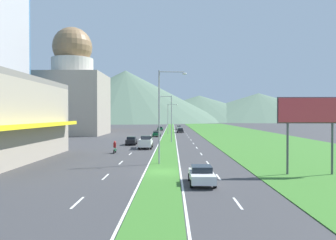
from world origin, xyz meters
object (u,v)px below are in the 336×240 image
pickup_truck_0 (146,142)px  street_lamp_near (162,111)px  car_3 (160,128)px  car_5 (180,130)px  motorcycle_rider (115,148)px  car_0 (131,141)px  car_2 (202,175)px  car_1 (179,127)px  car_4 (157,134)px  street_lamp_far (169,116)px  street_lamp_mid (170,116)px  billboard_roadside (310,114)px

pickup_truck_0 → street_lamp_near: bearing=-169.7°
street_lamp_near → car_3: (-3.29, 81.39, -5.35)m
car_5 → motorcycle_rider: 57.56m
car_0 → car_2: 36.34m
street_lamp_near → car_1: bearing=87.7°
car_0 → car_4: size_ratio=1.00×
street_lamp_far → car_4: size_ratio=2.21×
motorcycle_rider → street_lamp_far: bearing=-8.5°
car_3 → car_4: (0.34, -33.60, -0.01)m
street_lamp_mid → car_3: street_lamp_mid is taller
street_lamp_far → car_5: street_lamp_far is taller
car_2 → car_0: bearing=-163.9°
car_0 → car_5: 44.09m
street_lamp_mid → pickup_truck_0: (-3.95, -12.07, -4.50)m
car_3 → car_5: car_5 is taller
car_0 → pickup_truck_0: (3.23, -6.13, 0.20)m
street_lamp_far → car_0: (-6.71, -36.07, -4.39)m
billboard_roadside → car_1: (-10.31, 97.45, -4.89)m
car_1 → car_4: bearing=-8.8°
street_lamp_far → pickup_truck_0: bearing=-94.7°
pickup_truck_0 → car_2: bearing=-166.7°
car_2 → car_3: car_2 is taller
car_2 → car_3: 92.48m
car_1 → pickup_truck_0: 73.21m
street_lamp_mid → street_lamp_near: bearing=-91.3°
billboard_roadside → motorcycle_rider: size_ratio=3.64×
street_lamp_near → street_lamp_far: street_lamp_near is taller
car_1 → motorcycle_rider: size_ratio=2.36×
car_3 → car_5: 16.01m
street_lamp_near → car_5: street_lamp_near is taller
street_lamp_far → car_2: 71.20m
street_lamp_mid → car_5: street_lamp_mid is taller
car_5 → pickup_truck_0: (-6.96, -49.02, 0.23)m
car_1 → car_0: bearing=-8.7°
billboard_roadside → car_3: bearing=101.1°
street_lamp_near → street_lamp_mid: street_lamp_near is taller
street_lamp_near → car_0: (-6.51, 24.09, -5.31)m
car_1 → billboard_roadside: bearing=6.0°
street_lamp_far → street_lamp_near: bearing=-90.2°
billboard_roadside → car_2: 12.32m
street_lamp_near → street_lamp_far: bearing=89.8°
car_4 → motorcycle_rider: 37.57m
car_2 → pickup_truck_0: (-6.83, 28.79, 0.23)m
car_1 → car_3: bearing=-36.6°
street_lamp_far → car_0: street_lamp_far is taller
street_lamp_far → car_0: 36.95m
street_lamp_far → billboard_roadside: size_ratio=1.23×
car_3 → street_lamp_mid: bearing=-175.6°
car_2 → car_5: (0.13, 77.81, -0.00)m
billboard_roadside → pickup_truck_0: size_ratio=1.35×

